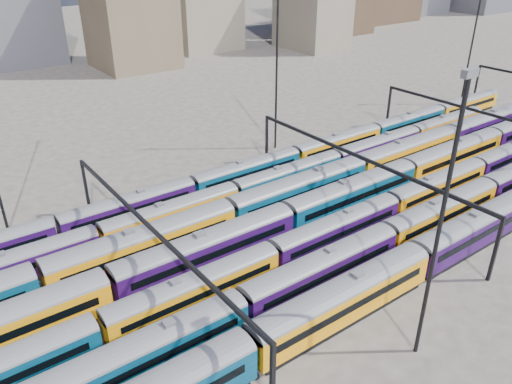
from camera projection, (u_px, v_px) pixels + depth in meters
ground at (299, 231)px, 63.70m from camera, size 500.00×500.00×0.00m
rake_0 at (343, 296)px, 47.71m from camera, size 110.21×3.23×5.44m
rake_1 at (387, 236)px, 57.80m from camera, size 122.68×2.99×5.04m
rake_2 at (391, 204)px, 64.93m from camera, size 116.85×2.85×4.79m
rake_3 at (207, 246)px, 55.23m from camera, size 158.66×3.31×5.59m
rake_4 at (230, 212)px, 62.11m from camera, size 137.30×3.35×5.65m
rake_5 at (289, 174)px, 73.13m from camera, size 95.15×2.79×4.68m
rake_6 at (295, 155)px, 79.64m from camera, size 112.31×2.74×4.60m
gantry_1 at (151, 235)px, 50.08m from camera, size 0.35×40.35×8.03m
gantry_2 at (359, 164)px, 65.86m from camera, size 0.35×40.35×8.03m
gantry_3 at (486, 120)px, 81.65m from camera, size 0.35×40.35×8.03m
mast_2 at (441, 218)px, 38.91m from camera, size 1.40×0.50×25.60m
mast_3 at (277, 69)px, 82.43m from camera, size 1.40×0.50×25.60m
mast_5 at (473, 40)px, 105.87m from camera, size 1.40×0.50×25.60m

